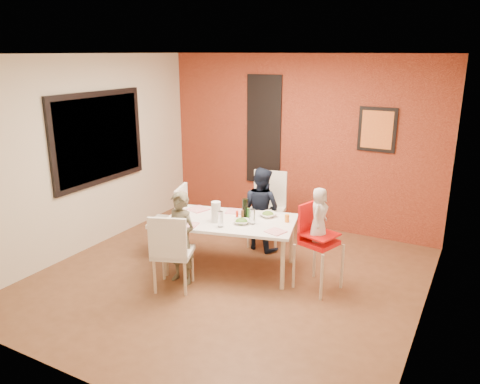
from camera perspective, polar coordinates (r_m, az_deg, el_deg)
The scene contains 35 objects.
ground at distance 5.96m, azimuth -1.40°, elevation -10.46°, with size 4.50×4.50×0.00m, color brown.
ceiling at distance 5.30m, azimuth -1.62°, elevation 16.49°, with size 4.50×4.50×0.02m, color white.
wall_back at distance 7.46m, azimuth 7.21°, elevation 6.02°, with size 4.50×0.02×2.70m, color beige.
wall_front at distance 3.79m, azimuth -18.82°, elevation -5.46°, with size 4.50×0.02×2.70m, color beige.
wall_left at distance 6.85m, azimuth -18.08°, elevation 4.37°, with size 0.02×4.50×2.70m, color beige.
wall_right at distance 4.80m, azimuth 22.45°, elevation -1.19°, with size 0.02×4.50×2.70m, color beige.
brick_accent_wall at distance 7.44m, azimuth 7.16°, elevation 6.00°, with size 4.50×0.02×2.70m, color maroon.
picture_window_frame at distance 6.93m, azimuth -16.87°, elevation 6.30°, with size 0.05×1.70×1.30m, color black.
picture_window_pane at distance 6.92m, azimuth -16.78°, elevation 6.29°, with size 0.02×1.55×1.15m, color black.
glassblock_strip at distance 7.64m, azimuth 2.93°, elevation 7.53°, with size 0.55×0.03×1.70m, color white.
glassblock_surround at distance 7.63m, azimuth 2.92°, elevation 7.52°, with size 0.60×0.03×1.76m, color black.
art_print_frame at distance 7.03m, azimuth 16.38°, elevation 7.31°, with size 0.54×0.03×0.64m, color black.
art_print_canvas at distance 7.01m, azimuth 16.35°, elevation 7.29°, with size 0.44×0.01×0.54m, color orange.
dining_table at distance 5.96m, azimuth -1.17°, elevation -3.96°, with size 1.80×1.28×0.68m.
chair_near at distance 5.50m, azimuth -8.42°, elevation -6.88°, with size 0.57×0.57×0.96m.
chair_far at distance 6.83m, azimuth 3.40°, elevation -1.44°, with size 0.57×0.57×1.06m.
chair_left at distance 6.45m, azimuth -8.13°, elevation -3.05°, with size 0.58×0.58×0.99m.
high_chair at distance 5.58m, azimuth 9.25°, elevation -5.58°, with size 0.54×0.54×1.04m.
child_near at distance 5.68m, azimuth -7.24°, elevation -5.61°, with size 0.42×0.28×1.15m, color brown.
child_far at distance 6.61m, azimuth 2.60°, elevation -2.04°, with size 0.58×0.45×1.19m, color black.
toddler at distance 5.45m, azimuth 9.61°, elevation -2.71°, with size 0.31×0.20×0.63m, color beige.
plate_near_left at distance 5.79m, azimuth -6.18°, elevation -3.99°, with size 0.19×0.19×0.01m, color white.
plate_far_mid at distance 6.23m, azimuth -0.62°, elevation -2.37°, with size 0.23×0.23×0.01m, color white.
plate_near_right at distance 5.56m, azimuth 4.37°, elevation -4.83°, with size 0.20×0.20×0.01m, color white.
plate_far_left at distance 6.34m, azimuth -5.14°, elevation -2.09°, with size 0.24×0.24×0.01m, color white.
salad_bowl_a at distance 5.80m, azimuth 0.18°, elevation -3.64°, with size 0.20×0.20×0.05m, color white.
salad_bowl_b at distance 6.05m, azimuth 3.41°, elevation -2.77°, with size 0.22×0.22×0.05m, color white.
wine_bottle at distance 5.92m, azimuth 0.62°, elevation -2.09°, with size 0.07×0.07×0.27m, color black.
wine_glass_a at distance 5.68m, azimuth -2.39°, elevation -3.33°, with size 0.07×0.07×0.20m, color white.
wine_glass_b at distance 5.77m, azimuth 1.53°, elevation -3.02°, with size 0.07×0.07×0.19m, color white.
paper_towel_roll at distance 5.84m, azimuth -2.95°, elevation -2.43°, with size 0.12×0.12×0.26m, color silver.
condiment_red at distance 5.89m, azimuth -0.36°, elevation -2.92°, with size 0.03×0.03×0.13m, color red.
condiment_green at distance 5.91m, azimuth 1.02°, elevation -2.73°, with size 0.04×0.04×0.16m, color #2D6B23.
condiment_brown at distance 5.88m, azimuth 0.29°, elevation -2.88°, with size 0.04×0.04×0.14m, color brown.
sippy_cup at distance 5.88m, azimuth 5.74°, elevation -3.21°, with size 0.06×0.06×0.10m, color orange.
Camera 1 is at (2.65, -4.58, 2.73)m, focal length 35.00 mm.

